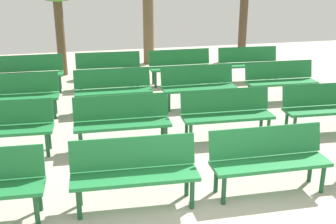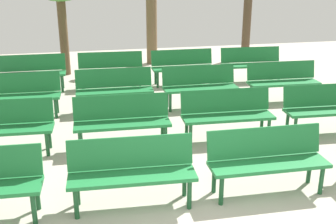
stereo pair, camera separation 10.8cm
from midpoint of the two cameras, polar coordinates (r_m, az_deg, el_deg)
bench_r0_c1 at (r=5.33m, az=-4.40°, el=-7.70°), size 1.62×0.56×0.87m
bench_r0_c2 at (r=5.78m, az=13.89°, el=-5.98°), size 1.61×0.51×0.87m
bench_r1_c0 at (r=7.23m, az=-21.28°, el=-1.55°), size 1.62×0.57×0.87m
bench_r1_c1 at (r=7.02m, az=-5.87°, el=-0.87°), size 1.62×0.53×0.87m
bench_r1_c2 at (r=7.38m, az=8.47°, el=0.05°), size 1.62×0.55×0.87m
bench_r1_c3 at (r=8.16m, az=21.28°, el=0.80°), size 1.62×0.56×0.87m
bench_r2_c0 at (r=8.90m, az=-19.29°, el=2.54°), size 1.62×0.55×0.87m
bench_r2_c1 at (r=8.85m, az=-6.99°, el=3.40°), size 1.61×0.51×0.87m
bench_r2_c2 at (r=9.04m, az=4.70°, el=3.84°), size 1.60×0.49×0.87m
bench_r2_c3 at (r=9.78m, az=15.70°, el=4.38°), size 1.62×0.55×0.87m
bench_r3_c0 at (r=10.67m, az=-17.83°, el=5.40°), size 1.61×0.51×0.87m
bench_r3_c1 at (r=10.57m, az=-7.53°, el=6.04°), size 1.62×0.57×0.87m
bench_r3_c2 at (r=10.80m, az=2.31°, el=6.48°), size 1.60×0.49×0.87m
bench_r3_c3 at (r=11.34m, az=11.59°, el=6.72°), size 1.63×0.58×0.87m
tree_0 at (r=13.01m, az=-2.03°, el=13.48°), size 0.33×0.33×3.15m
tree_1 at (r=14.19m, az=10.96°, el=12.27°), size 0.27×0.27×2.47m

